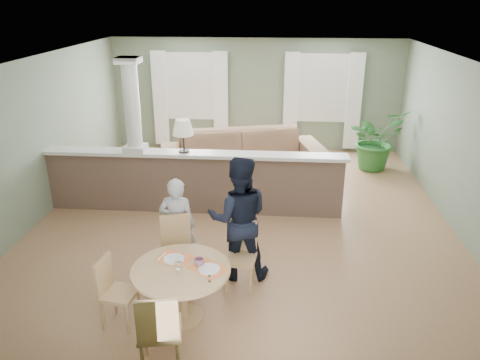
# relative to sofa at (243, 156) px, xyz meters

# --- Properties ---
(ground) EXTENTS (8.00, 8.00, 0.00)m
(ground) POSITION_rel_sofa_xyz_m (0.16, -1.88, -0.49)
(ground) COLOR tan
(ground) RESTS_ON ground
(room_shell) EXTENTS (7.02, 8.02, 2.71)m
(room_shell) POSITION_rel_sofa_xyz_m (0.13, -1.25, 1.32)
(room_shell) COLOR gray
(room_shell) RESTS_ON ground
(pony_wall) EXTENTS (5.32, 0.38, 2.70)m
(pony_wall) POSITION_rel_sofa_xyz_m (-0.82, -1.68, 0.22)
(pony_wall) COLOR brown
(pony_wall) RESTS_ON ground
(sofa) EXTENTS (3.59, 2.11, 0.98)m
(sofa) POSITION_rel_sofa_xyz_m (0.00, 0.00, 0.00)
(sofa) COLOR #967552
(sofa) RESTS_ON ground
(houseplant) EXTENTS (1.58, 1.54, 1.34)m
(houseplant) POSITION_rel_sofa_xyz_m (2.86, 0.85, 0.18)
(houseplant) COLOR #2B6B2B
(houseplant) RESTS_ON ground
(dining_table) EXTENTS (1.15, 1.15, 0.79)m
(dining_table) POSITION_rel_sofa_xyz_m (-0.36, -4.67, 0.07)
(dining_table) COLOR tan
(dining_table) RESTS_ON ground
(chair_far_boy) EXTENTS (0.53, 0.53, 0.94)m
(chair_far_boy) POSITION_rel_sofa_xyz_m (-0.58, -3.88, 0.02)
(chair_far_boy) COLOR tan
(chair_far_boy) RESTS_ON ground
(chair_far_man) EXTENTS (0.45, 0.45, 0.91)m
(chair_far_man) POSITION_rel_sofa_xyz_m (0.27, -3.90, 0.01)
(chair_far_man) COLOR tan
(chair_far_man) RESTS_ON ground
(chair_near) EXTENTS (0.51, 0.51, 0.96)m
(chair_near) POSITION_rel_sofa_xyz_m (-0.42, -5.54, 0.04)
(chair_near) COLOR tan
(chair_near) RESTS_ON ground
(chair_side) EXTENTS (0.44, 0.44, 0.85)m
(chair_side) POSITION_rel_sofa_xyz_m (-1.14, -4.81, -0.02)
(chair_side) COLOR tan
(chair_side) RESTS_ON ground
(child_person) EXTENTS (0.51, 0.35, 1.38)m
(child_person) POSITION_rel_sofa_xyz_m (-0.63, -3.59, 0.20)
(child_person) COLOR #ACACB1
(child_person) RESTS_ON ground
(man_person) EXTENTS (0.90, 0.73, 1.73)m
(man_person) POSITION_rel_sofa_xyz_m (0.22, -3.66, 0.37)
(man_person) COLOR black
(man_person) RESTS_ON ground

